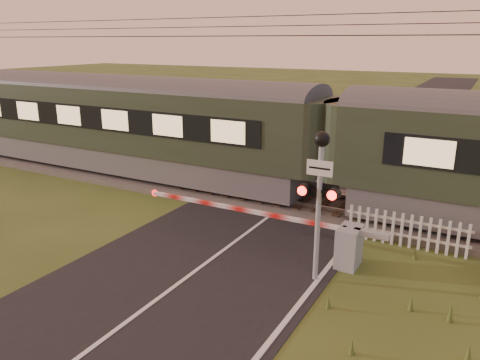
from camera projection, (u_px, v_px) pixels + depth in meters
The scene contains 8 objects.
ground at pixel (178, 284), 10.70m from camera, with size 160.00×160.00×0.00m, color #37471B.
road at pixel (173, 289), 10.49m from camera, with size 6.00×140.00×0.03m.
track_bed at pixel (289, 200), 16.14m from camera, with size 140.00×3.40×0.39m.
overhead_wires at pixel (295, 28), 14.52m from camera, with size 120.00×0.62×0.62m.
train at pixel (332, 145), 14.89m from camera, with size 40.09×2.76×3.73m.
boom_gate at pixel (334, 241), 11.60m from camera, with size 7.01×0.79×1.05m.
crossing_signal at pixel (320, 181), 10.23m from camera, with size 0.89×0.36×3.51m.
picket_fence at pixel (406, 230), 12.51m from camera, with size 3.24×0.08×0.95m.
Camera 1 is at (5.83, -7.71, 5.36)m, focal length 35.00 mm.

